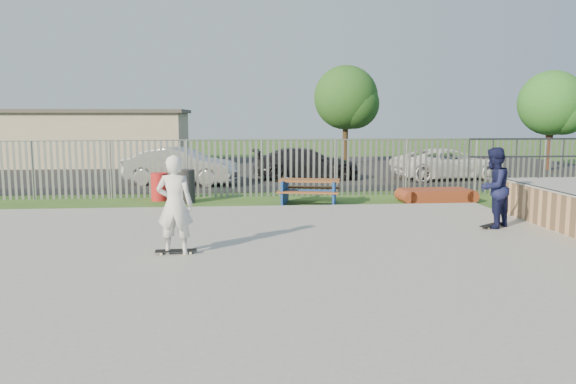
{
  "coord_description": "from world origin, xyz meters",
  "views": [
    {
      "loc": [
        0.17,
        -10.65,
        2.82
      ],
      "look_at": [
        1.29,
        2.0,
        1.1
      ],
      "focal_mm": 35.0,
      "sensor_mm": 36.0,
      "label": 1
    }
  ],
  "objects": [
    {
      "name": "ground",
      "position": [
        0.0,
        0.0,
        0.0
      ],
      "size": [
        120.0,
        120.0,
        0.0
      ],
      "primitive_type": "plane",
      "color": "#30521C",
      "rests_on": "ground"
    },
    {
      "name": "concrete_slab",
      "position": [
        0.0,
        0.0,
        0.07
      ],
      "size": [
        15.0,
        12.0,
        0.15
      ],
      "primitive_type": "cube",
      "color": "gray",
      "rests_on": "ground"
    },
    {
      "name": "fence",
      "position": [
        1.0,
        4.59,
        1.0
      ],
      "size": [
        26.04,
        16.02,
        2.0
      ],
      "color": "gray",
      "rests_on": "ground"
    },
    {
      "name": "picnic_table",
      "position": [
        2.44,
        7.1,
        0.41
      ],
      "size": [
        2.21,
        1.95,
        0.81
      ],
      "rotation": [
        0.0,
        0.0,
        -0.21
      ],
      "color": "brown",
      "rests_on": "ground"
    },
    {
      "name": "funbox",
      "position": [
        6.71,
        7.26,
        0.21
      ],
      "size": [
        2.16,
        1.15,
        0.42
      ],
      "rotation": [
        0.0,
        0.0,
        0.04
      ],
      "color": "maroon",
      "rests_on": "ground"
    },
    {
      "name": "trash_bin_red",
      "position": [
        -2.48,
        8.37,
        0.47
      ],
      "size": [
        0.56,
        0.56,
        0.93
      ],
      "primitive_type": "cylinder",
      "color": "red",
      "rests_on": "ground"
    },
    {
      "name": "trash_bin_grey",
      "position": [
        -1.58,
        7.8,
        0.55
      ],
      "size": [
        0.65,
        0.65,
        1.09
      ],
      "primitive_type": "cylinder",
      "color": "#242326",
      "rests_on": "ground"
    },
    {
      "name": "parking_lot",
      "position": [
        0.0,
        19.0,
        0.01
      ],
      "size": [
        40.0,
        18.0,
        0.02
      ],
      "primitive_type": "cube",
      "color": "black",
      "rests_on": "ground"
    },
    {
      "name": "car_silver",
      "position": [
        -2.17,
        12.65,
        0.78
      ],
      "size": [
        4.88,
        2.71,
        1.52
      ],
      "primitive_type": "imported",
      "rotation": [
        0.0,
        0.0,
        1.32
      ],
      "color": "silver",
      "rests_on": "parking_lot"
    },
    {
      "name": "car_dark",
      "position": [
        3.21,
        14.2,
        0.72
      ],
      "size": [
        4.84,
        2.05,
        1.39
      ],
      "primitive_type": "imported",
      "rotation": [
        0.0,
        0.0,
        1.59
      ],
      "color": "black",
      "rests_on": "parking_lot"
    },
    {
      "name": "car_white",
      "position": [
        9.5,
        13.59,
        0.71
      ],
      "size": [
        5.22,
        2.95,
        1.38
      ],
      "primitive_type": "imported",
      "rotation": [
        0.0,
        0.0,
        1.71
      ],
      "color": "white",
      "rests_on": "parking_lot"
    },
    {
      "name": "building",
      "position": [
        -8.0,
        23.0,
        1.61
      ],
      "size": [
        10.4,
        6.4,
        3.2
      ],
      "color": "#BCB391",
      "rests_on": "ground"
    },
    {
      "name": "tree_mid",
      "position": [
        6.51,
        22.27,
        3.89
      ],
      "size": [
        3.75,
        3.75,
        5.78
      ],
      "color": "#3D2D18",
      "rests_on": "ground"
    },
    {
      "name": "tree_right",
      "position": [
        16.39,
        17.42,
        3.48
      ],
      "size": [
        3.35,
        3.35,
        5.17
      ],
      "color": "#41261A",
      "rests_on": "ground"
    },
    {
      "name": "skateboard_a",
      "position": [
        6.25,
        2.18,
        0.19
      ],
      "size": [
        0.76,
        0.65,
        0.08
      ],
      "rotation": [
        0.0,
        0.0,
        0.66
      ],
      "color": "black",
      "rests_on": "concrete_slab"
    },
    {
      "name": "skateboard_b",
      "position": [
        -1.06,
        0.21,
        0.19
      ],
      "size": [
        0.81,
        0.23,
        0.08
      ],
      "rotation": [
        0.0,
        0.0,
        0.04
      ],
      "color": "black",
      "rests_on": "concrete_slab"
    },
    {
      "name": "skater_navy",
      "position": [
        6.25,
        2.18,
        1.12
      ],
      "size": [
        1.19,
        1.16,
        1.94
      ],
      "primitive_type": "imported",
      "rotation": [
        0.0,
        0.0,
        3.8
      ],
      "color": "#13173D",
      "rests_on": "concrete_slab"
    },
    {
      "name": "skater_white",
      "position": [
        -1.06,
        0.21,
        1.12
      ],
      "size": [
        0.76,
        0.55,
        1.94
      ],
      "primitive_type": "imported",
      "rotation": [
        0.0,
        0.0,
        3.01
      ],
      "color": "white",
      "rests_on": "concrete_slab"
    }
  ]
}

